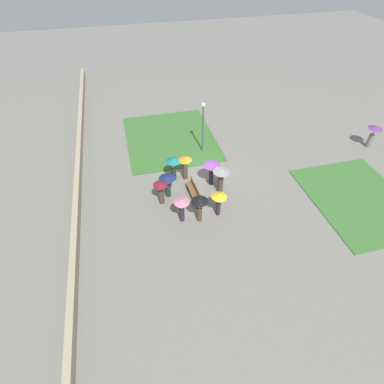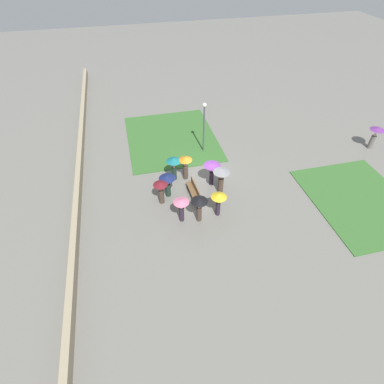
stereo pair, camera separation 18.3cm
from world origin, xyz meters
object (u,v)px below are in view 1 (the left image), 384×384
crowd_person_teal (173,165)px  crowd_person_grey (221,175)px  park_bench (194,190)px  crowd_person_purple (212,168)px  crowd_person_yellow (219,198)px  crowd_person_pink (182,206)px  lone_walker_far_path (373,133)px  crowd_person_black (200,204)px  crowd_person_orange (185,165)px  crowd_person_maroon (161,189)px  crowd_person_navy (167,181)px  lamp_post (203,121)px

crowd_person_teal → crowd_person_grey: (2.10, 2.81, 0.14)m
park_bench → crowd_person_purple: (-0.83, 1.48, 0.93)m
crowd_person_yellow → crowd_person_purple: bearing=-121.8°
crowd_person_pink → lone_walker_far_path: 17.26m
park_bench → crowd_person_purple: crowd_person_purple is taller
crowd_person_black → crowd_person_orange: 4.21m
crowd_person_yellow → lone_walker_far_path: 15.03m
crowd_person_maroon → crowd_person_yellow: (1.92, 3.28, 0.21)m
crowd_person_black → crowd_person_purple: 3.56m
crowd_person_yellow → crowd_person_black: bearing=-14.8°
crowd_person_grey → park_bench: bearing=-143.7°
crowd_person_black → lone_walker_far_path: (-4.52, 15.67, -0.11)m
crowd_person_navy → lamp_post: bearing=62.7°
crowd_person_teal → park_bench: bearing=-34.5°
park_bench → crowd_person_navy: crowd_person_navy is taller
crowd_person_orange → crowd_person_pink: bearing=-42.2°
lamp_post → crowd_person_orange: lamp_post is taller
lamp_post → crowd_person_navy: (4.56, -3.68, -1.44)m
crowd_person_pink → crowd_person_orange: (-3.97, 1.13, -0.03)m
crowd_person_maroon → crowd_person_navy: size_ratio=1.00×
crowd_person_teal → crowd_person_navy: (1.62, -0.74, -0.05)m
crowd_person_yellow → crowd_person_grey: crowd_person_grey is taller
crowd_person_maroon → crowd_person_black: bearing=-89.6°
crowd_person_black → crowd_person_purple: (-3.13, 1.70, 0.01)m
park_bench → crowd_person_grey: bearing=83.5°
lamp_post → crowd_person_navy: bearing=-38.9°
crowd_person_purple → crowd_person_navy: bearing=162.8°
crowd_person_orange → crowd_person_teal: bearing=-123.3°
crowd_person_maroon → crowd_person_orange: size_ratio=0.94×
lamp_post → crowd_person_black: lamp_post is taller
crowd_person_teal → lamp_post: bearing=75.0°
crowd_person_grey → lone_walker_far_path: size_ratio=1.07×
crowd_person_purple → lone_walker_far_path: (-1.39, 13.98, -0.12)m
park_bench → crowd_person_pink: bearing=-34.9°
crowd_person_black → crowd_person_purple: size_ratio=1.01×
crowd_person_orange → crowd_person_navy: bearing=-71.9°
lamp_post → crowd_person_maroon: (5.13, -4.22, -1.54)m
crowd_person_pink → crowd_person_purple: bearing=-123.3°
lamp_post → crowd_person_navy: size_ratio=2.39×
crowd_person_teal → crowd_person_orange: crowd_person_orange is taller
crowd_person_maroon → crowd_person_orange: 2.96m
crowd_person_purple → crowd_person_teal: (-1.17, -2.43, -0.09)m
lamp_post → crowd_person_purple: size_ratio=2.26×
crowd_person_pink → crowd_person_grey: size_ratio=0.87×
lamp_post → crowd_person_navy: lamp_post is taller
crowd_person_purple → crowd_person_yellow: bearing=-123.4°
park_bench → crowd_person_yellow: size_ratio=1.07×
crowd_person_black → crowd_person_grey: (-2.20, 2.07, 0.06)m
lamp_post → crowd_person_orange: 3.99m
crowd_person_teal → lone_walker_far_path: (-0.21, 16.41, -0.03)m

